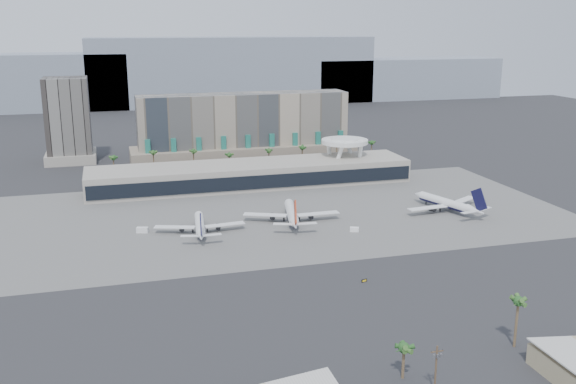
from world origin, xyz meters
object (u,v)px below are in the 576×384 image
object	(u,v)px
utility_pole	(436,365)
service_vehicle_a	(142,230)
airliner_right	(447,203)
service_vehicle_b	(354,229)
taxiway_sign	(364,281)
airliner_left	(200,225)
airliner_centre	(292,213)

from	to	relation	value
utility_pole	service_vehicle_a	world-z (taller)	utility_pole
utility_pole	airliner_right	distance (m)	155.26
service_vehicle_b	taxiway_sign	size ratio (longest dim) A/B	1.70
airliner_right	service_vehicle_a	world-z (taller)	airliner_right
airliner_left	taxiway_sign	size ratio (longest dim) A/B	18.32
airliner_centre	airliner_left	bearing A→B (deg)	-162.12
airliner_centre	taxiway_sign	xyz separation A→B (m)	(4.70, -71.35, -3.32)
utility_pole	taxiway_sign	size ratio (longest dim) A/B	5.69
airliner_centre	taxiway_sign	size ratio (longest dim) A/B	20.47
airliner_left	airliner_centre	world-z (taller)	airliner_centre
service_vehicle_b	airliner_right	bearing A→B (deg)	42.08
service_vehicle_a	airliner_left	bearing A→B (deg)	-0.40
service_vehicle_b	taxiway_sign	world-z (taller)	service_vehicle_b
airliner_centre	airliner_right	size ratio (longest dim) A/B	1.03
service_vehicle_a	airliner_centre	bearing A→B (deg)	13.90
airliner_left	service_vehicle_b	world-z (taller)	airliner_left
utility_pole	airliner_right	world-z (taller)	airliner_right
airliner_left	airliner_centre	distance (m)	40.92
airliner_right	service_vehicle_b	xyz separation A→B (m)	(-51.96, -16.78, -2.86)
taxiway_sign	airliner_left	bearing A→B (deg)	108.68
airliner_left	service_vehicle_b	xyz separation A→B (m)	(61.91, -15.74, -2.45)
utility_pole	airliner_centre	size ratio (longest dim) A/B	0.28
service_vehicle_b	utility_pole	bearing A→B (deg)	-78.35
utility_pole	service_vehicle_b	bearing A→B (deg)	77.47
taxiway_sign	airliner_centre	bearing A→B (deg)	78.27
airliner_centre	service_vehicle_a	bearing A→B (deg)	-170.39
airliner_left	airliner_right	distance (m)	113.88
utility_pole	taxiway_sign	xyz separation A→B (m)	(9.54, 66.33, -6.67)
utility_pole	airliner_centre	bearing A→B (deg)	87.98
service_vehicle_b	taxiway_sign	xyz separation A→B (m)	(-16.55, -51.06, -0.45)
utility_pole	taxiway_sign	distance (m)	67.34
airliner_centre	taxiway_sign	distance (m)	71.58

